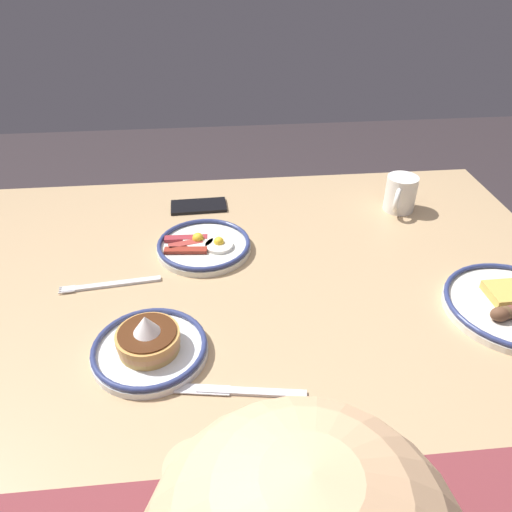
{
  "coord_description": "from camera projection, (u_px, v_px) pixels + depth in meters",
  "views": [
    {
      "loc": [
        0.04,
        0.85,
        1.38
      ],
      "look_at": [
        -0.05,
        -0.02,
        0.78
      ],
      "focal_mm": 34.84,
      "sensor_mm": 36.0,
      "label": 1
    }
  ],
  "objects": [
    {
      "name": "fork_near",
      "position": [
        110.0,
        285.0,
        1.03
      ],
      "size": [
        0.21,
        0.04,
        0.01
      ],
      "color": "silver",
      "rests_on": "dining_table"
    },
    {
      "name": "plate_far_companion",
      "position": [
        149.0,
        346.0,
        0.85
      ],
      "size": [
        0.2,
        0.2,
        0.09
      ],
      "color": "white",
      "rests_on": "dining_table"
    },
    {
      "name": "butter_knife",
      "position": [
        240.0,
        391.0,
        0.79
      ],
      "size": [
        0.21,
        0.05,
        0.01
      ],
      "color": "silver",
      "rests_on": "dining_table"
    },
    {
      "name": "plate_near_main",
      "position": [
        204.0,
        246.0,
        1.13
      ],
      "size": [
        0.21,
        0.21,
        0.04
      ],
      "color": "silver",
      "rests_on": "dining_table"
    },
    {
      "name": "coffee_mug",
      "position": [
        400.0,
        193.0,
        1.27
      ],
      "size": [
        0.08,
        0.1,
        0.09
      ],
      "color": "white",
      "rests_on": "dining_table"
    },
    {
      "name": "ground_plane",
      "position": [
        240.0,
        476.0,
        1.48
      ],
      "size": [
        6.0,
        6.0,
        0.0
      ],
      "primitive_type": "plane",
      "color": "#322A2D"
    },
    {
      "name": "cell_phone",
      "position": [
        199.0,
        206.0,
        1.3
      ],
      "size": [
        0.15,
        0.08,
        0.01
      ],
      "primitive_type": "cube",
      "rotation": [
        0.0,
        0.0,
        0.03
      ],
      "color": "black",
      "rests_on": "dining_table"
    },
    {
      "name": "dining_table",
      "position": [
        234.0,
        305.0,
        1.11
      ],
      "size": [
        1.46,
        0.93,
        0.75
      ],
      "color": "tan",
      "rests_on": "ground_plane"
    }
  ]
}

